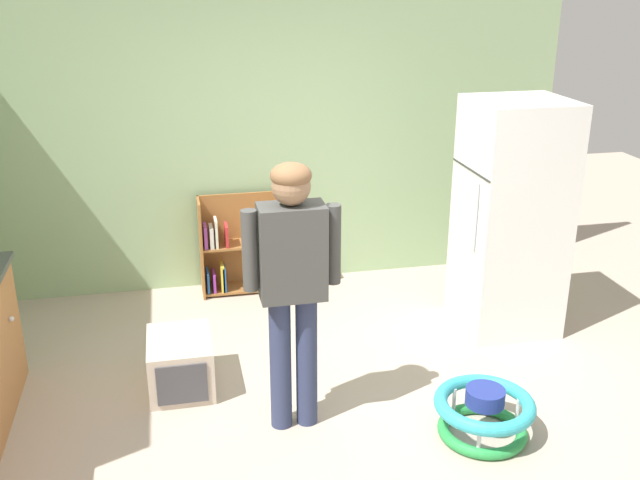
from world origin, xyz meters
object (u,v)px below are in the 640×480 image
object	(u,v)px
baby_walker	(484,413)
standing_person	(292,273)
pet_carrier	(181,363)
bookshelf	(241,249)
refrigerator	(511,218)

from	to	relation	value
baby_walker	standing_person	bearing A→B (deg)	161.41
baby_walker	pet_carrier	bearing A→B (deg)	152.03
standing_person	baby_walker	xyz separation A→B (m)	(1.09, -0.37, -0.86)
bookshelf	standing_person	world-z (taller)	standing_person
bookshelf	pet_carrier	distance (m)	1.64
bookshelf	standing_person	xyz separation A→B (m)	(0.09, -2.09, 0.64)
refrigerator	baby_walker	size ratio (longest dim) A/B	2.95
standing_person	baby_walker	distance (m)	1.43
refrigerator	standing_person	distance (m)	2.09
refrigerator	baby_walker	xyz separation A→B (m)	(-0.76, -1.35, -0.73)
pet_carrier	standing_person	bearing A→B (deg)	-40.29
refrigerator	pet_carrier	world-z (taller)	refrigerator
bookshelf	baby_walker	xyz separation A→B (m)	(1.18, -2.45, -0.21)
refrigerator	standing_person	bearing A→B (deg)	-151.96
standing_person	pet_carrier	bearing A→B (deg)	139.71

